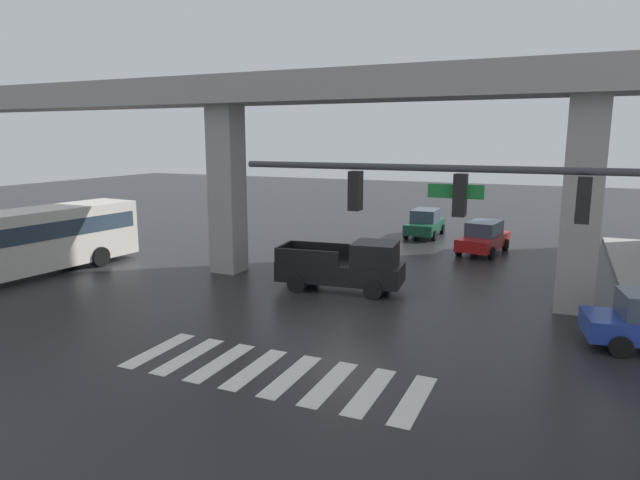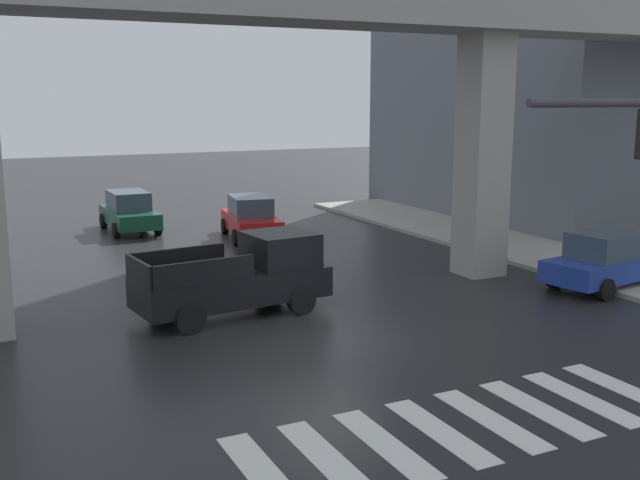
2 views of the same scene
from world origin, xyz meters
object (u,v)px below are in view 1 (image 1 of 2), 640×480
pickup_truck (347,267)px  sedan_dark_green (425,223)px  sedan_red (483,237)px  city_bus (24,239)px  traffic_signal_mast (520,225)px

pickup_truck → sedan_dark_green: 13.82m
pickup_truck → sedan_red: 10.83m
sedan_dark_green → sedan_red: bearing=-42.7°
city_bus → sedan_red: bearing=37.1°
pickup_truck → city_bus: size_ratio=0.48×
city_bus → pickup_truck: bearing=14.8°
pickup_truck → traffic_signal_mast: 12.32m
pickup_truck → sedan_red: bearing=67.9°
sedan_red → traffic_signal_mast: traffic_signal_mast is taller
sedan_red → traffic_signal_mast: size_ratio=0.52×
pickup_truck → city_bus: bearing=-165.2°
sedan_dark_green → sedan_red: (4.11, -3.79, 0.00)m
pickup_truck → traffic_signal_mast: bearing=-52.8°
pickup_truck → city_bus: 14.62m
sedan_dark_green → sedan_red: same height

